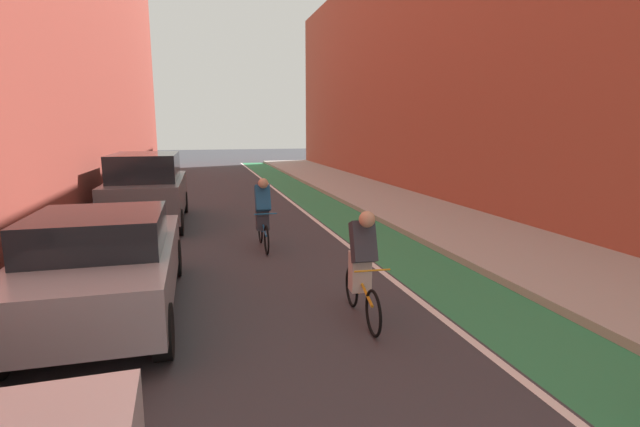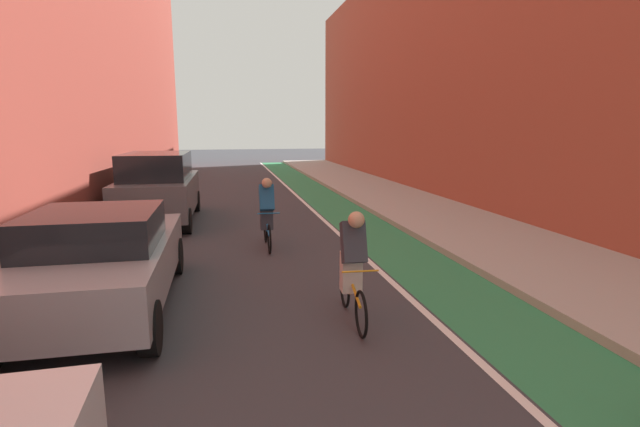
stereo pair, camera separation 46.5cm
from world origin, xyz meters
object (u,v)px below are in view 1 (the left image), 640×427
cyclist_mid (362,262)px  cyclist_trailing (263,213)px  parked_sedan_silver (104,263)px  parked_suv_gray (148,188)px

cyclist_mid → cyclist_trailing: 4.35m
cyclist_mid → cyclist_trailing: size_ratio=0.99×
parked_sedan_silver → cyclist_mid: cyclist_mid is taller
parked_suv_gray → cyclist_mid: bearing=-65.6°
parked_sedan_silver → parked_suv_gray: parked_suv_gray is taller
cyclist_trailing → parked_suv_gray: bearing=128.3°
parked_sedan_silver → parked_suv_gray: bearing=90.0°
parked_sedan_silver → cyclist_trailing: bearing=49.8°
parked_suv_gray → cyclist_mid: parked_suv_gray is taller
cyclist_trailing → parked_sedan_silver: bearing=-130.2°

